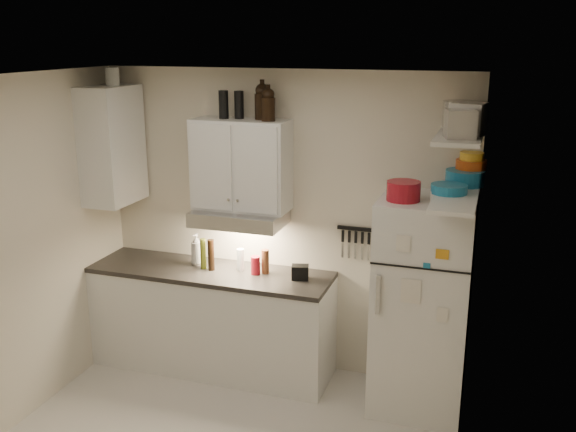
% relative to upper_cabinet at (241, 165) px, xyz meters
% --- Properties ---
extents(ceiling, '(3.20, 3.00, 0.02)m').
position_rel_upper_cabinet_xyz_m(ceiling, '(0.30, -1.33, 0.78)').
color(ceiling, white).
rests_on(ceiling, ground).
extents(back_wall, '(3.20, 0.02, 2.60)m').
position_rel_upper_cabinet_xyz_m(back_wall, '(0.30, 0.18, -0.53)').
color(back_wall, beige).
rests_on(back_wall, ground).
extents(left_wall, '(0.02, 3.00, 2.60)m').
position_rel_upper_cabinet_xyz_m(left_wall, '(-1.31, -1.33, -0.53)').
color(left_wall, beige).
rests_on(left_wall, ground).
extents(right_wall, '(0.02, 3.00, 2.60)m').
position_rel_upper_cabinet_xyz_m(right_wall, '(1.91, -1.33, -0.53)').
color(right_wall, beige).
rests_on(right_wall, ground).
extents(base_cabinet, '(2.10, 0.60, 0.88)m').
position_rel_upper_cabinet_xyz_m(base_cabinet, '(-0.25, -0.14, -1.39)').
color(base_cabinet, white).
rests_on(base_cabinet, floor).
extents(countertop, '(2.10, 0.62, 0.04)m').
position_rel_upper_cabinet_xyz_m(countertop, '(-0.25, -0.14, -0.93)').
color(countertop, '#292623').
rests_on(countertop, base_cabinet).
extents(upper_cabinet, '(0.80, 0.33, 0.75)m').
position_rel_upper_cabinet_xyz_m(upper_cabinet, '(0.00, 0.00, 0.00)').
color(upper_cabinet, white).
rests_on(upper_cabinet, back_wall).
extents(side_cabinet, '(0.33, 0.55, 1.00)m').
position_rel_upper_cabinet_xyz_m(side_cabinet, '(-1.14, -0.14, 0.12)').
color(side_cabinet, white).
rests_on(side_cabinet, left_wall).
extents(range_hood, '(0.76, 0.46, 0.12)m').
position_rel_upper_cabinet_xyz_m(range_hood, '(0.00, -0.06, -0.44)').
color(range_hood, silver).
rests_on(range_hood, back_wall).
extents(fridge, '(0.70, 0.68, 1.70)m').
position_rel_upper_cabinet_xyz_m(fridge, '(1.55, -0.18, -0.98)').
color(fridge, white).
rests_on(fridge, floor).
extents(shelf_hi, '(0.30, 0.95, 0.03)m').
position_rel_upper_cabinet_xyz_m(shelf_hi, '(1.75, -0.31, 0.38)').
color(shelf_hi, white).
rests_on(shelf_hi, right_wall).
extents(shelf_lo, '(0.30, 0.95, 0.03)m').
position_rel_upper_cabinet_xyz_m(shelf_lo, '(1.75, -0.31, -0.07)').
color(shelf_lo, white).
rests_on(shelf_lo, right_wall).
extents(knife_strip, '(0.42, 0.02, 0.03)m').
position_rel_upper_cabinet_xyz_m(knife_strip, '(1.00, 0.15, -0.51)').
color(knife_strip, black).
rests_on(knife_strip, back_wall).
extents(dutch_oven, '(0.32, 0.32, 0.14)m').
position_rel_upper_cabinet_xyz_m(dutch_oven, '(1.38, -0.28, -0.05)').
color(dutch_oven, maroon).
rests_on(dutch_oven, fridge).
extents(book_stack, '(0.20, 0.24, 0.07)m').
position_rel_upper_cabinet_xyz_m(book_stack, '(1.71, -0.33, -0.09)').
color(book_stack, orange).
rests_on(book_stack, fridge).
extents(spice_jar, '(0.06, 0.06, 0.09)m').
position_rel_upper_cabinet_xyz_m(spice_jar, '(1.60, -0.30, -0.08)').
color(spice_jar, silver).
rests_on(spice_jar, fridge).
extents(stock_pot, '(0.30, 0.30, 0.19)m').
position_rel_upper_cabinet_xyz_m(stock_pot, '(1.73, -0.01, 0.48)').
color(stock_pot, silver).
rests_on(stock_pot, shelf_hi).
extents(tin_a, '(0.25, 0.24, 0.21)m').
position_rel_upper_cabinet_xyz_m(tin_a, '(1.80, -0.42, 0.50)').
color(tin_a, '#AAAAAD').
rests_on(tin_a, shelf_hi).
extents(tin_b, '(0.22, 0.22, 0.18)m').
position_rel_upper_cabinet_xyz_m(tin_b, '(1.76, -0.57, 0.48)').
color(tin_b, '#AAAAAD').
rests_on(tin_b, shelf_hi).
extents(bowl_teal, '(0.29, 0.29, 0.11)m').
position_rel_upper_cabinet_xyz_m(bowl_teal, '(1.79, 0.03, 0.01)').
color(bowl_teal, teal).
rests_on(bowl_teal, shelf_lo).
extents(bowl_orange, '(0.23, 0.23, 0.07)m').
position_rel_upper_cabinet_xyz_m(bowl_orange, '(1.82, 0.10, 0.10)').
color(bowl_orange, '#CD4C13').
rests_on(bowl_orange, bowl_teal).
extents(bowl_yellow, '(0.18, 0.18, 0.06)m').
position_rel_upper_cabinet_xyz_m(bowl_yellow, '(1.82, 0.10, 0.16)').
color(bowl_yellow, yellow).
rests_on(bowl_yellow, bowl_orange).
extents(plates, '(0.32, 0.32, 0.06)m').
position_rel_upper_cabinet_xyz_m(plates, '(1.70, -0.27, -0.02)').
color(plates, teal).
rests_on(plates, shelf_lo).
extents(growler_a, '(0.16, 0.16, 0.29)m').
position_rel_upper_cabinet_xyz_m(growler_a, '(0.17, 0.05, 0.52)').
color(growler_a, black).
rests_on(growler_a, upper_cabinet).
extents(growler_b, '(0.15, 0.15, 0.27)m').
position_rel_upper_cabinet_xyz_m(growler_b, '(0.25, -0.03, 0.51)').
color(growler_b, black).
rests_on(growler_b, upper_cabinet).
extents(thermos_a, '(0.10, 0.10, 0.22)m').
position_rel_upper_cabinet_xyz_m(thermos_a, '(-0.03, 0.04, 0.49)').
color(thermos_a, black).
rests_on(thermos_a, upper_cabinet).
extents(thermos_b, '(0.08, 0.08, 0.23)m').
position_rel_upper_cabinet_xyz_m(thermos_b, '(-0.14, -0.01, 0.49)').
color(thermos_b, black).
rests_on(thermos_b, upper_cabinet).
extents(side_jar, '(0.13, 0.13, 0.15)m').
position_rel_upper_cabinet_xyz_m(side_jar, '(-1.08, -0.14, 0.70)').
color(side_jar, silver).
rests_on(side_jar, side_cabinet).
extents(soap_bottle, '(0.14, 0.14, 0.31)m').
position_rel_upper_cabinet_xyz_m(soap_bottle, '(-0.42, -0.05, -0.75)').
color(soap_bottle, white).
rests_on(soap_bottle, countertop).
extents(pepper_mill, '(0.09, 0.09, 0.21)m').
position_rel_upper_cabinet_xyz_m(pepper_mill, '(0.22, -0.06, -0.80)').
color(pepper_mill, brown).
rests_on(pepper_mill, countertop).
extents(oil_bottle, '(0.06, 0.06, 0.27)m').
position_rel_upper_cabinet_xyz_m(oil_bottle, '(-0.32, -0.12, -0.77)').
color(oil_bottle, '#535B16').
rests_on(oil_bottle, countertop).
extents(vinegar_bottle, '(0.06, 0.06, 0.27)m').
position_rel_upper_cabinet_xyz_m(vinegar_bottle, '(-0.24, -0.13, -0.77)').
color(vinegar_bottle, black).
rests_on(vinegar_bottle, countertop).
extents(clear_bottle, '(0.08, 0.08, 0.19)m').
position_rel_upper_cabinet_xyz_m(clear_bottle, '(-0.00, -0.06, -0.81)').
color(clear_bottle, silver).
rests_on(clear_bottle, countertop).
extents(red_jar, '(0.09, 0.09, 0.16)m').
position_rel_upper_cabinet_xyz_m(red_jar, '(0.15, -0.11, -0.83)').
color(red_jar, maroon).
rests_on(red_jar, countertop).
extents(caddy, '(0.16, 0.13, 0.12)m').
position_rel_upper_cabinet_xyz_m(caddy, '(0.54, -0.10, -0.85)').
color(caddy, black).
rests_on(caddy, countertop).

